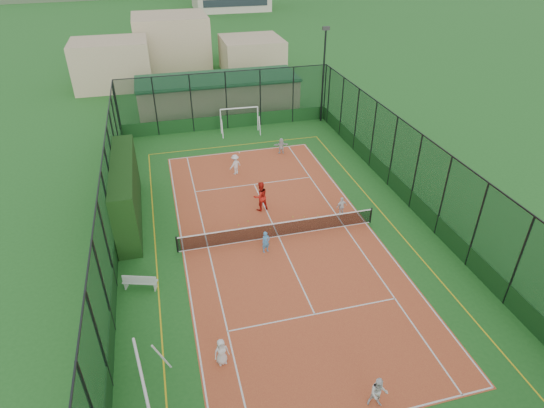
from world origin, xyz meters
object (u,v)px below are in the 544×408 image
at_px(futsal_goal_near, 146,393).
at_px(futsal_goal_far, 239,120).
at_px(child_far_right, 342,206).
at_px(child_near_left, 221,352).
at_px(child_far_back, 281,146).
at_px(white_bench, 140,281).
at_px(child_near_mid, 266,242).
at_px(child_near_right, 378,393).
at_px(child_far_left, 235,164).
at_px(clubhouse, 218,93).
at_px(floodlight_ne, 323,76).
at_px(coach, 260,196).

height_order(futsal_goal_near, futsal_goal_far, futsal_goal_near).
bearing_deg(futsal_goal_far, child_far_right, -74.39).
xyz_separation_m(child_near_left, child_far_back, (7.81, 18.80, -0.01)).
relative_size(white_bench, futsal_goal_near, 0.50).
distance_m(child_near_mid, child_far_right, 5.93).
bearing_deg(child_near_right, child_near_mid, 119.95).
xyz_separation_m(futsal_goal_far, child_near_right, (-0.17, -27.31, -0.35)).
height_order(child_far_left, child_far_right, child_far_left).
distance_m(futsal_goal_near, child_near_left, 3.38).
relative_size(child_near_left, child_far_left, 0.86).
distance_m(child_near_left, child_far_right, 12.86).
bearing_deg(child_far_back, clubhouse, -68.68).
bearing_deg(child_far_right, white_bench, 8.51).
bearing_deg(floodlight_ne, child_far_left, -139.01).
relative_size(child_near_right, child_far_left, 0.95).
bearing_deg(futsal_goal_near, child_near_left, -71.87).
distance_m(child_near_mid, coach, 4.38).
bearing_deg(child_near_left, child_far_back, 58.11).
xyz_separation_m(floodlight_ne, child_far_right, (-4.23, -15.40, -3.48)).
relative_size(child_near_left, coach, 0.66).
xyz_separation_m(clubhouse, white_bench, (-7.80, -24.51, -1.10)).
relative_size(white_bench, child_near_mid, 1.31).
relative_size(futsal_goal_far, child_near_right, 2.34).
height_order(floodlight_ne, child_far_back, floodlight_ne).
height_order(futsal_goal_near, child_near_mid, futsal_goal_near).
relative_size(clubhouse, futsal_goal_near, 4.44).
height_order(futsal_goal_far, child_near_right, futsal_goal_far).
relative_size(white_bench, child_far_left, 1.13).
bearing_deg(child_near_right, floodlight_ne, 94.45).
xyz_separation_m(clubhouse, child_far_right, (4.37, -20.80, -0.93)).
xyz_separation_m(futsal_goal_near, child_near_left, (2.99, 1.51, -0.45)).
bearing_deg(futsal_goal_far, clubhouse, 100.38).
relative_size(futsal_goal_near, child_far_right, 2.69).
relative_size(white_bench, futsal_goal_far, 0.51).
bearing_deg(futsal_goal_near, white_bench, -7.12).
bearing_deg(child_far_back, futsal_goal_near, 67.43).
bearing_deg(child_far_left, child_near_left, 46.55).
height_order(child_near_left, child_far_right, child_near_left).
distance_m(futsal_goal_far, child_near_mid, 17.21).
distance_m(floodlight_ne, coach, 16.48).
xyz_separation_m(floodlight_ne, child_far_back, (-5.41, -5.80, -3.48)).
bearing_deg(child_far_left, coach, 66.15).
bearing_deg(clubhouse, floodlight_ne, -32.12).
relative_size(child_far_left, coach, 0.77).
bearing_deg(clubhouse, child_far_left, -93.99).
relative_size(floodlight_ne, child_near_left, 6.40).
bearing_deg(child_near_mid, child_far_back, 54.86).
height_order(child_far_left, coach, coach).
height_order(child_far_left, child_far_back, child_far_left).
relative_size(floodlight_ne, futsal_goal_far, 2.48).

